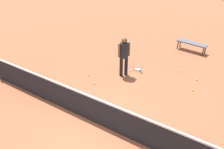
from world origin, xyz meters
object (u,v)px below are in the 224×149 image
object	(u,v)px
player_near_side	(124,54)
tennis_ball_midcourt	(193,90)
tennis_ball_by_net	(94,84)
tennis_ball_stray_left	(179,71)
tennis_ball_near_player	(197,80)
courtside_bench	(192,44)
tennis_ball_baseline	(88,76)
tennis_racket_near_player	(138,69)

from	to	relation	value
player_near_side	tennis_ball_midcourt	distance (m)	3.02
tennis_ball_by_net	tennis_ball_midcourt	bearing A→B (deg)	-153.29
tennis_ball_midcourt	tennis_ball_stray_left	xyz separation A→B (m)	(0.97, -1.15, 0.00)
tennis_ball_near_player	courtside_bench	world-z (taller)	courtside_bench
tennis_ball_stray_left	tennis_ball_midcourt	bearing A→B (deg)	130.19
tennis_ball_midcourt	tennis_ball_baseline	world-z (taller)	same
tennis_ball_baseline	courtside_bench	xyz separation A→B (m)	(-2.76, -4.94, 0.38)
tennis_ball_stray_left	courtside_bench	xyz separation A→B (m)	(0.29, -2.45, 0.38)
tennis_ball_midcourt	player_near_side	bearing A→B (deg)	9.05
tennis_ball_baseline	tennis_ball_stray_left	bearing A→B (deg)	-140.63
tennis_racket_near_player	tennis_ball_by_net	distance (m)	2.22
tennis_ball_midcourt	tennis_ball_by_net	bearing A→B (deg)	26.71
tennis_racket_near_player	tennis_ball_near_player	world-z (taller)	tennis_ball_near_player
tennis_ball_stray_left	tennis_ball_near_player	bearing A→B (deg)	161.38
tennis_ball_by_net	tennis_ball_baseline	xyz separation A→B (m)	(0.60, -0.36, 0.00)
player_near_side	tennis_ball_stray_left	xyz separation A→B (m)	(-1.85, -1.60, -0.98)
player_near_side	tennis_ball_midcourt	bearing A→B (deg)	-170.95
tennis_ball_baseline	courtside_bench	world-z (taller)	courtside_bench
tennis_ball_near_player	tennis_ball_midcourt	xyz separation A→B (m)	(-0.10, 0.85, 0.00)
tennis_ball_midcourt	tennis_ball_baseline	size ratio (longest dim) A/B	1.00
player_near_side	courtside_bench	distance (m)	4.38
tennis_ball_near_player	tennis_ball_by_net	bearing A→B (deg)	37.88
tennis_racket_near_player	tennis_ball_baseline	distance (m)	2.24
player_near_side	tennis_ball_baseline	size ratio (longest dim) A/B	25.76
tennis_ball_by_net	tennis_ball_stray_left	distance (m)	3.76
tennis_racket_near_player	tennis_ball_midcourt	xyz separation A→B (m)	(-2.54, 0.33, 0.02)
courtside_bench	tennis_racket_near_player	bearing A→B (deg)	68.52
tennis_ball_near_player	courtside_bench	distance (m)	2.99
tennis_ball_midcourt	tennis_ball_baseline	bearing A→B (deg)	18.61
tennis_ball_near_player	tennis_ball_stray_left	distance (m)	0.91
player_near_side	tennis_ball_midcourt	xyz separation A→B (m)	(-2.82, -0.45, -0.98)
player_near_side	tennis_ball_near_player	world-z (taller)	player_near_side
tennis_ball_near_player	tennis_ball_baseline	world-z (taller)	same
tennis_ball_near_player	tennis_ball_midcourt	distance (m)	0.86
tennis_ball_near_player	tennis_ball_stray_left	xyz separation A→B (m)	(0.86, -0.29, 0.00)
tennis_racket_near_player	courtside_bench	size ratio (longest dim) A/B	0.37
player_near_side	tennis_ball_baseline	world-z (taller)	player_near_side
tennis_racket_near_player	tennis_ball_stray_left	bearing A→B (deg)	-152.64
courtside_bench	tennis_ball_by_net	bearing A→B (deg)	67.93
tennis_ball_midcourt	tennis_ball_near_player	bearing A→B (deg)	-83.06
tennis_ball_near_player	tennis_ball_stray_left	size ratio (longest dim) A/B	1.00
player_near_side	tennis_ball_baseline	xyz separation A→B (m)	(1.19, 0.90, -0.98)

